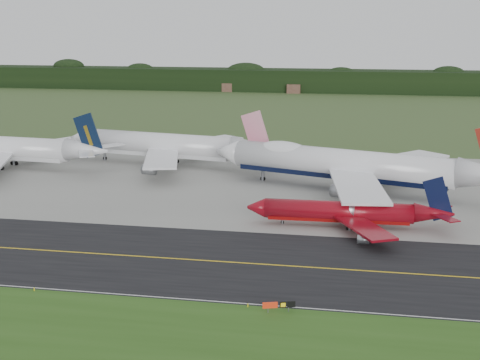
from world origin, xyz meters
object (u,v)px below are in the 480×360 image
(jet_ba_747, at_px, (351,165))
(jet_navy_gold, at_px, (5,149))
(taxiway_sign, at_px, (279,305))
(jet_star_tail, at_px, (168,146))
(jet_red_737, at_px, (350,212))

(jet_ba_747, relative_size, jet_navy_gold, 1.17)
(jet_ba_747, distance_m, taxiway_sign, 68.17)
(taxiway_sign, bearing_deg, jet_star_tail, 114.89)
(jet_red_737, height_order, taxiway_sign, jet_red_737)
(jet_navy_gold, bearing_deg, jet_ba_747, -6.28)
(jet_ba_747, relative_size, jet_star_tail, 1.15)
(jet_red_737, bearing_deg, jet_navy_gold, 157.49)
(jet_red_737, height_order, jet_navy_gold, jet_navy_gold)
(jet_ba_747, bearing_deg, jet_red_737, -89.20)
(jet_red_737, height_order, jet_star_tail, jet_star_tail)
(jet_ba_747, xyz_separation_m, jet_star_tail, (-48.55, 20.18, -0.78))
(jet_red_737, relative_size, taxiway_sign, 9.05)
(jet_red_737, distance_m, taxiway_sign, 40.88)
(jet_ba_747, bearing_deg, jet_star_tail, 157.43)
(jet_star_tail, bearing_deg, jet_navy_gold, -166.06)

